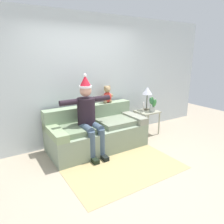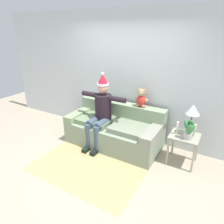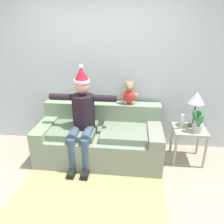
{
  "view_description": "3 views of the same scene",
  "coord_description": "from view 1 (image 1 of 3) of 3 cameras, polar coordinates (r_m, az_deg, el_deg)",
  "views": [
    {
      "loc": [
        -1.87,
        -2.56,
        1.89
      ],
      "look_at": [
        0.26,
        0.81,
        0.77
      ],
      "focal_mm": 33.4,
      "sensor_mm": 36.0,
      "label": 1
    },
    {
      "loc": [
        1.89,
        -2.32,
        2.32
      ],
      "look_at": [
        -0.01,
        0.92,
        0.76
      ],
      "focal_mm": 32.49,
      "sensor_mm": 36.0,
      "label": 2
    },
    {
      "loc": [
        0.53,
        -2.01,
        2.07
      ],
      "look_at": [
        0.22,
        0.8,
        0.89
      ],
      "focal_mm": 34.08,
      "sensor_mm": 36.0,
      "label": 3
    }
  ],
  "objects": [
    {
      "name": "table_lamp",
      "position": [
        5.05,
        9.64,
        5.47
      ],
      "size": [
        0.24,
        0.24,
        0.56
      ],
      "color": "brown",
      "rests_on": "side_table"
    },
    {
      "name": "potted_plant",
      "position": [
        4.98,
        11.08,
        2.03
      ],
      "size": [
        0.22,
        0.21,
        0.36
      ],
      "color": "#B0B6B0",
      "rests_on": "side_table"
    },
    {
      "name": "candle_short",
      "position": [
        5.13,
        10.58,
        2.21
      ],
      "size": [
        0.04,
        0.04,
        0.23
      ],
      "color": "beige",
      "rests_on": "side_table"
    },
    {
      "name": "couch",
      "position": [
        4.32,
        -4.35,
        -5.46
      ],
      "size": [
        1.95,
        0.92,
        0.84
      ],
      "color": "gray",
      "rests_on": "ground_plane"
    },
    {
      "name": "candle_tall",
      "position": [
        4.9,
        8.64,
        1.74
      ],
      "size": [
        0.04,
        0.04,
        0.24
      ],
      "color": "beige",
      "rests_on": "side_table"
    },
    {
      "name": "side_table",
      "position": [
        5.07,
        9.58,
        -0.79
      ],
      "size": [
        0.5,
        0.45,
        0.57
      ],
      "color": "#A3A28B",
      "rests_on": "ground_plane"
    },
    {
      "name": "area_rug",
      "position": [
        3.66,
        3.87,
        -15.38
      ],
      "size": [
        1.96,
        1.11,
        0.01
      ],
      "primitive_type": "cube",
      "color": "tan",
      "rests_on": "ground_plane"
    },
    {
      "name": "teddy_bear",
      "position": [
        4.58,
        -1.3,
        4.67
      ],
      "size": [
        0.29,
        0.17,
        0.38
      ],
      "color": "red",
      "rests_on": "couch"
    },
    {
      "name": "back_wall",
      "position": [
        4.55,
        -7.87,
        8.72
      ],
      "size": [
        7.0,
        0.1,
        2.7
      ],
      "primitive_type": "cube",
      "color": "silver",
      "rests_on": "ground_plane"
    },
    {
      "name": "ground_plane",
      "position": [
        3.69,
        3.44,
        -15.13
      ],
      "size": [
        10.0,
        10.0,
        0.0
      ],
      "primitive_type": "plane",
      "color": "tan"
    },
    {
      "name": "person_seated",
      "position": [
        3.94,
        -6.43,
        -0.7
      ],
      "size": [
        1.02,
        0.77,
        1.54
      ],
      "color": "black",
      "rests_on": "ground_plane"
    }
  ]
}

